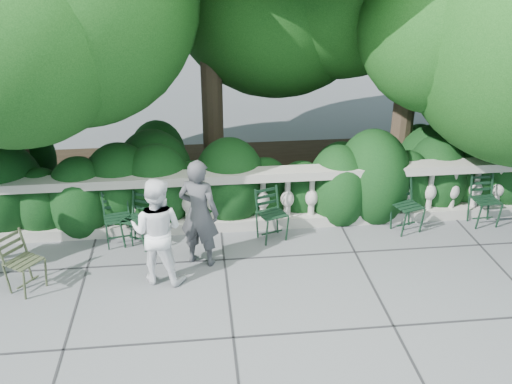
{
  "coord_description": "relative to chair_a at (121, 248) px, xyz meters",
  "views": [
    {
      "loc": [
        -0.83,
        -6.51,
        4.48
      ],
      "look_at": [
        0.0,
        1.0,
        1.0
      ],
      "focal_mm": 40.0,
      "sensor_mm": 36.0,
      "label": 1
    }
  ],
  "objects": [
    {
      "name": "ground",
      "position": [
        2.07,
        -1.33,
        0.0
      ],
      "size": [
        90.0,
        90.0,
        0.0
      ],
      "primitive_type": "plane",
      "color": "#52545A",
      "rests_on": "ground"
    },
    {
      "name": "balustrade",
      "position": [
        2.07,
        0.47,
        0.49
      ],
      "size": [
        12.0,
        0.44,
        1.0
      ],
      "color": "#9E998E",
      "rests_on": "ground"
    },
    {
      "name": "shrub_hedge",
      "position": [
        2.07,
        1.67,
        0.0
      ],
      "size": [
        15.0,
        2.6,
        1.7
      ],
      "primitive_type": null,
      "color": "black",
      "rests_on": "ground"
    },
    {
      "name": "chair_a",
      "position": [
        0.0,
        0.0,
        0.0
      ],
      "size": [
        0.52,
        0.56,
        0.84
      ],
      "primitive_type": null,
      "rotation": [
        0.0,
        0.0,
        0.19
      ],
      "color": "black",
      "rests_on": "ground"
    },
    {
      "name": "chair_c",
      "position": [
        0.22,
        -0.08,
        0.0
      ],
      "size": [
        0.61,
        0.63,
        0.84
      ],
      "primitive_type": null,
      "rotation": [
        0.0,
        0.0,
        -0.48
      ],
      "color": "black",
      "rests_on": "ground"
    },
    {
      "name": "chair_d",
      "position": [
        2.41,
        -0.11,
        0.0
      ],
      "size": [
        0.58,
        0.6,
        0.84
      ],
      "primitive_type": null,
      "rotation": [
        0.0,
        0.0,
        0.34
      ],
      "color": "black",
      "rests_on": "ground"
    },
    {
      "name": "chair_e",
      "position": [
        5.93,
        -0.01,
        0.0
      ],
      "size": [
        0.46,
        0.5,
        0.84
      ],
      "primitive_type": null,
      "rotation": [
        0.0,
        0.0,
        0.04
      ],
      "color": "black",
      "rests_on": "ground"
    },
    {
      "name": "chair_f",
      "position": [
        4.61,
        -0.08,
        0.0
      ],
      "size": [
        0.56,
        0.59,
        0.84
      ],
      "primitive_type": null,
      "rotation": [
        0.0,
        0.0,
        0.31
      ],
      "color": "black",
      "rests_on": "ground"
    },
    {
      "name": "chair_weathered",
      "position": [
        -1.02,
        -1.09,
        0.0
      ],
      "size": [
        0.65,
        0.64,
        0.84
      ],
      "primitive_type": null,
      "rotation": [
        0.0,
        0.0,
        0.95
      ],
      "color": "black",
      "rests_on": "ground"
    },
    {
      "name": "person_woman_grey",
      "position": [
        1.23,
        -0.55,
        0.81
      ],
      "size": [
        0.7,
        0.59,
        1.62
      ],
      "primitive_type": "imported",
      "rotation": [
        0.0,
        0.0,
        2.74
      ],
      "color": "#3F4044",
      "rests_on": "ground"
    },
    {
      "name": "person_casual_man",
      "position": [
        0.65,
        -0.93,
        0.77
      ],
      "size": [
        0.88,
        0.77,
        1.53
      ],
      "primitive_type": "imported",
      "rotation": [
        0.0,
        0.0,
        2.84
      ],
      "color": "white",
      "rests_on": "ground"
    }
  ]
}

